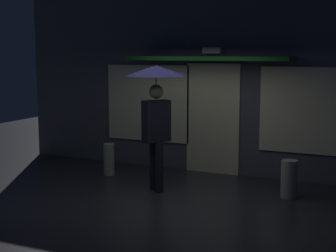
% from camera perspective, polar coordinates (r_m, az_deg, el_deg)
% --- Properties ---
extents(ground_plane, '(18.00, 18.00, 0.00)m').
position_cam_1_polar(ground_plane, '(8.19, -0.09, -8.66)').
color(ground_plane, '#26262B').
extents(building_facade, '(8.78, 1.00, 3.97)m').
position_cam_1_polar(building_facade, '(10.01, 5.57, 5.88)').
color(building_facade, '#4C4C56').
rests_on(building_facade, ground).
extents(person_with_umbrella, '(1.09, 1.09, 2.19)m').
position_cam_1_polar(person_with_umbrella, '(8.52, -1.37, 3.62)').
color(person_with_umbrella, black).
rests_on(person_with_umbrella, ground).
extents(sidewalk_bollard, '(0.21, 0.21, 0.63)m').
position_cam_1_polar(sidewalk_bollard, '(9.89, -6.82, -3.83)').
color(sidewalk_bollard, '#9E998E').
rests_on(sidewalk_bollard, ground).
extents(sidewalk_bollard_2, '(0.27, 0.27, 0.64)m').
position_cam_1_polar(sidewalk_bollard_2, '(8.56, 13.75, -5.93)').
color(sidewalk_bollard_2, '#9E998E').
rests_on(sidewalk_bollard_2, ground).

